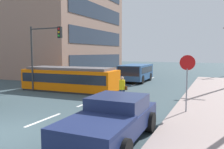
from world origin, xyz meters
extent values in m
plane|color=#394B51|center=(0.00, 10.00, 0.00)|extent=(120.00, 120.00, 0.00)
cube|color=gray|center=(6.80, 6.00, 0.07)|extent=(3.20, 36.00, 0.14)
cube|color=silver|center=(0.00, 2.00, 0.01)|extent=(0.16, 2.40, 0.01)
cube|color=silver|center=(0.00, 6.00, 0.01)|extent=(0.16, 2.40, 0.01)
cube|color=silver|center=(0.00, 15.28, 0.01)|extent=(0.16, 2.40, 0.01)
cube|color=silver|center=(0.00, 21.28, 0.01)|extent=(0.16, 2.40, 0.01)
cube|color=#977160|center=(-14.46, 20.58, 8.00)|extent=(15.10, 15.86, 16.00)
cube|color=#2D3847|center=(-6.88, 20.58, 1.92)|extent=(0.06, 13.48, 1.92)
cube|color=#2D3847|center=(-6.88, 20.58, 5.12)|extent=(0.06, 13.48, 1.92)
cube|color=#2D3847|center=(-6.88, 20.58, 8.32)|extent=(0.06, 13.48, 1.92)
cube|color=#F06605|center=(-3.62, 9.28, 0.95)|extent=(7.99, 2.82, 1.61)
cube|color=#2D2D2D|center=(-3.62, 9.28, 0.07)|extent=(7.83, 2.69, 0.15)
cube|color=#585457|center=(-3.62, 9.28, 1.86)|extent=(7.19, 2.41, 0.20)
cube|color=#1E232D|center=(-3.62, 9.28, 1.15)|extent=(7.68, 2.84, 0.71)
cube|color=#2D517F|center=(-0.66, 17.28, 1.07)|extent=(2.60, 5.06, 1.54)
cube|color=black|center=(-0.61, 14.82, 1.30)|extent=(2.25, 0.17, 0.93)
cube|color=black|center=(-0.66, 17.28, 1.35)|extent=(2.63, 4.31, 0.62)
cylinder|color=black|center=(-0.62, 15.67, 0.45)|extent=(2.57, 0.95, 0.90)
cylinder|color=black|center=(-0.69, 18.88, 0.45)|extent=(2.57, 0.95, 0.90)
cylinder|color=#1B2941|center=(1.86, 6.88, 0.42)|extent=(0.16, 0.16, 0.85)
cylinder|color=#1B2941|center=(2.06, 6.88, 0.42)|extent=(0.16, 0.16, 0.85)
cylinder|color=yellow|center=(1.96, 6.88, 1.15)|extent=(0.36, 0.36, 0.60)
sphere|color=tan|center=(1.96, 6.88, 1.56)|extent=(0.22, 0.22, 0.22)
cube|color=#5C2F0F|center=(2.18, 6.93, 0.95)|extent=(0.22, 0.14, 0.24)
cube|color=navy|center=(4.00, 0.95, 0.68)|extent=(2.11, 5.04, 0.65)
cube|color=navy|center=(3.99, 1.50, 1.27)|extent=(1.94, 1.94, 0.55)
cube|color=navy|center=(4.03, -0.42, 1.06)|extent=(2.05, 2.29, 0.12)
cylinder|color=black|center=(2.97, 2.43, 0.40)|extent=(0.30, 0.81, 0.80)
cylinder|color=black|center=(4.97, 2.47, 0.40)|extent=(0.30, 0.81, 0.80)
cylinder|color=black|center=(3.04, -0.57, 0.40)|extent=(0.30, 0.81, 0.80)
cylinder|color=gray|center=(5.92, 5.83, 1.24)|extent=(0.07, 0.07, 2.20)
cylinder|color=red|center=(5.92, 5.83, 2.64)|extent=(0.76, 0.04, 0.76)
cylinder|color=#333333|center=(-6.29, 7.90, 2.60)|extent=(0.14, 0.14, 5.20)
cylinder|color=#333333|center=(-4.89, 7.90, 5.00)|extent=(2.81, 0.10, 0.10)
cube|color=black|center=(-3.48, 7.90, 4.65)|extent=(0.28, 0.24, 0.84)
sphere|color=red|center=(-3.48, 7.77, 4.90)|extent=(0.16, 0.16, 0.16)
sphere|color=gold|center=(-3.48, 7.77, 4.65)|extent=(0.16, 0.16, 0.16)
sphere|color=green|center=(-3.48, 7.77, 4.40)|extent=(0.16, 0.16, 0.16)
camera|label=1|loc=(7.26, -6.16, 3.14)|focal=36.67mm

